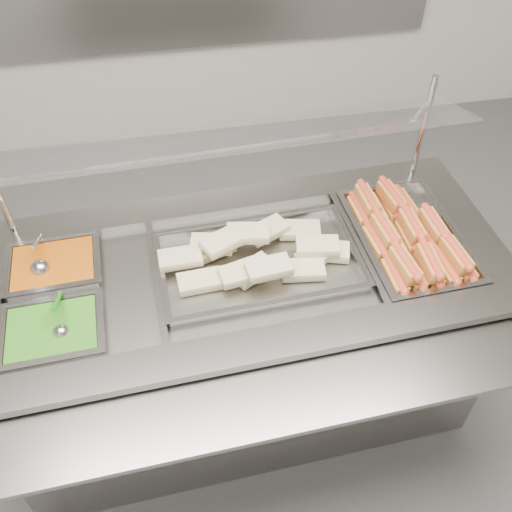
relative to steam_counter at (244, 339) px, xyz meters
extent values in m
cube|color=slate|center=(0.00, 0.00, -0.01)|extent=(1.64, 0.74, 0.78)
cube|color=gray|center=(0.01, -0.31, 0.39)|extent=(1.69, 0.19, 0.03)
cube|color=gray|center=(-0.01, 0.31, 0.39)|extent=(1.69, 0.19, 0.03)
cube|color=gray|center=(0.78, 0.03, 0.39)|extent=(0.14, 0.52, 0.03)
cube|color=black|center=(0.00, 0.00, 0.29)|extent=(1.47, 0.57, 0.02)
cube|color=gray|center=(0.39, 0.02, 0.40)|extent=(0.04, 0.51, 0.01)
cube|color=gray|center=(-0.27, -0.01, 0.40)|extent=(0.04, 0.51, 0.01)
cube|color=gray|center=(0.02, -0.46, 0.36)|extent=(1.62, 0.29, 0.02)
cylinder|color=slate|center=(-0.70, -0.38, 0.33)|extent=(0.03, 0.23, 0.02)
cylinder|color=slate|center=(0.73, -0.32, 0.33)|extent=(0.03, 0.23, 0.02)
cylinder|color=#B8B9BD|center=(0.69, 0.32, 0.60)|extent=(0.02, 0.02, 0.39)
cube|color=silver|center=(-0.01, 0.18, 0.75)|extent=(1.49, 0.32, 0.08)
cube|color=#A93709|center=(-0.58, 0.11, 0.37)|extent=(0.26, 0.21, 0.08)
cube|color=#1E6810|center=(-0.57, -0.15, 0.37)|extent=(0.26, 0.21, 0.08)
cube|color=#AD6724|center=(0.45, -0.14, 0.39)|extent=(0.05, 0.14, 0.05)
cylinder|color=#AF2F1F|center=(0.45, -0.14, 0.41)|extent=(0.03, 0.15, 0.03)
cube|color=#AD6724|center=(0.45, 0.02, 0.39)|extent=(0.06, 0.14, 0.05)
cylinder|color=#AF2F1F|center=(0.45, 0.02, 0.41)|extent=(0.04, 0.15, 0.03)
cube|color=#AD6724|center=(0.44, 0.18, 0.39)|extent=(0.05, 0.14, 0.05)
cylinder|color=#AF2F1F|center=(0.44, 0.18, 0.41)|extent=(0.03, 0.15, 0.03)
cube|color=#AD6724|center=(0.51, -0.14, 0.39)|extent=(0.06, 0.14, 0.05)
cylinder|color=#AF2F1F|center=(0.51, -0.14, 0.41)|extent=(0.04, 0.15, 0.03)
cube|color=#AD6724|center=(0.50, 0.02, 0.39)|extent=(0.05, 0.14, 0.05)
cylinder|color=#AF2F1F|center=(0.50, 0.02, 0.41)|extent=(0.03, 0.15, 0.03)
cube|color=#AD6724|center=(0.50, 0.18, 0.39)|extent=(0.05, 0.14, 0.05)
cylinder|color=#AF2F1F|center=(0.50, 0.18, 0.41)|extent=(0.03, 0.15, 0.03)
cube|color=#AD6724|center=(0.57, -0.13, 0.39)|extent=(0.05, 0.14, 0.05)
cylinder|color=#AF2F1F|center=(0.57, -0.13, 0.41)|extent=(0.04, 0.15, 0.03)
cube|color=#AD6724|center=(0.56, 0.02, 0.39)|extent=(0.05, 0.13, 0.05)
cylinder|color=#AF2F1F|center=(0.56, 0.02, 0.41)|extent=(0.03, 0.15, 0.03)
cube|color=#AD6724|center=(0.55, 0.18, 0.39)|extent=(0.05, 0.14, 0.05)
cylinder|color=#AF2F1F|center=(0.55, 0.18, 0.41)|extent=(0.03, 0.15, 0.03)
cube|color=#AD6724|center=(0.62, -0.13, 0.39)|extent=(0.05, 0.14, 0.05)
cylinder|color=#AF2F1F|center=(0.62, -0.13, 0.41)|extent=(0.04, 0.15, 0.03)
cube|color=#AD6724|center=(0.62, 0.03, 0.39)|extent=(0.05, 0.13, 0.05)
cylinder|color=#AF2F1F|center=(0.62, 0.03, 0.41)|extent=(0.03, 0.15, 0.03)
cube|color=#AD6724|center=(0.61, 0.18, 0.39)|extent=(0.06, 0.14, 0.05)
cylinder|color=#AF2F1F|center=(0.61, 0.18, 0.41)|extent=(0.04, 0.15, 0.03)
cube|color=#AD6724|center=(0.68, -0.13, 0.39)|extent=(0.05, 0.14, 0.05)
cylinder|color=#AF2F1F|center=(0.68, -0.13, 0.41)|extent=(0.03, 0.15, 0.03)
cube|color=#AD6724|center=(0.67, 0.03, 0.39)|extent=(0.05, 0.14, 0.05)
cylinder|color=#AF2F1F|center=(0.67, 0.03, 0.41)|extent=(0.04, 0.15, 0.03)
cube|color=#AD6724|center=(0.48, -0.13, 0.43)|extent=(0.06, 0.14, 0.05)
cylinder|color=#AF2F1F|center=(0.48, -0.13, 0.45)|extent=(0.04, 0.15, 0.03)
cube|color=#AD6724|center=(0.47, 0.02, 0.43)|extent=(0.06, 0.14, 0.05)
cylinder|color=#AF2F1F|center=(0.47, 0.02, 0.45)|extent=(0.04, 0.15, 0.03)
cube|color=#AD6724|center=(0.47, 0.18, 0.43)|extent=(0.05, 0.14, 0.05)
cylinder|color=#AF2F1F|center=(0.47, 0.18, 0.45)|extent=(0.03, 0.15, 0.03)
cube|color=#AD6724|center=(0.56, -0.14, 0.43)|extent=(0.05, 0.14, 0.05)
cylinder|color=#AF2F1F|center=(0.56, -0.14, 0.45)|extent=(0.03, 0.15, 0.03)
cube|color=#AD6724|center=(0.57, 0.03, 0.43)|extent=(0.05, 0.13, 0.05)
cylinder|color=#AF2F1F|center=(0.57, 0.03, 0.45)|extent=(0.03, 0.15, 0.03)
cube|color=#AD6724|center=(0.55, 0.18, 0.43)|extent=(0.06, 0.14, 0.05)
cylinder|color=#AF2F1F|center=(0.55, 0.18, 0.45)|extent=(0.04, 0.15, 0.03)
cube|color=#AD6724|center=(0.65, -0.12, 0.43)|extent=(0.06, 0.14, 0.05)
cylinder|color=#AF2F1F|center=(0.65, -0.12, 0.45)|extent=(0.04, 0.15, 0.03)
cube|color=#AD6724|center=(0.64, 0.02, 0.43)|extent=(0.05, 0.14, 0.05)
cylinder|color=#AF2F1F|center=(0.64, 0.02, 0.45)|extent=(0.03, 0.15, 0.03)
cube|color=tan|center=(-0.01, -0.03, 0.40)|extent=(0.15, 0.11, 0.03)
cube|color=tan|center=(0.03, -0.03, 0.40)|extent=(0.15, 0.13, 0.03)
cube|color=tan|center=(0.24, 0.00, 0.40)|extent=(0.15, 0.13, 0.03)
cube|color=tan|center=(-0.08, 0.09, 0.40)|extent=(0.15, 0.12, 0.03)
cube|color=tan|center=(0.22, 0.12, 0.40)|extent=(0.15, 0.10, 0.03)
cube|color=tan|center=(0.28, 0.00, 0.40)|extent=(0.15, 0.11, 0.03)
cube|color=tan|center=(0.18, -0.06, 0.40)|extent=(0.14, 0.09, 0.03)
cube|color=tan|center=(-0.14, -0.05, 0.40)|extent=(0.14, 0.08, 0.03)
cube|color=tan|center=(-0.08, 0.08, 0.42)|extent=(0.15, 0.10, 0.03)
cube|color=tan|center=(-0.03, 0.09, 0.43)|extent=(0.15, 0.12, 0.03)
cube|color=tan|center=(0.24, 0.00, 0.43)|extent=(0.15, 0.10, 0.03)
cube|color=tan|center=(0.10, 0.11, 0.42)|extent=(0.15, 0.13, 0.03)
cube|color=tan|center=(-0.19, 0.04, 0.42)|extent=(0.14, 0.08, 0.03)
cube|color=tan|center=(-0.01, -0.06, 0.42)|extent=(0.14, 0.10, 0.03)
cube|color=tan|center=(0.03, 0.08, 0.45)|extent=(0.15, 0.10, 0.03)
cube|color=tan|center=(0.07, -0.08, 0.45)|extent=(0.14, 0.09, 0.03)
cube|color=tan|center=(-0.05, 0.06, 0.45)|extent=(0.15, 0.13, 0.03)
sphere|color=#AFAFB4|center=(-0.62, 0.09, 0.41)|extent=(0.06, 0.06, 0.06)
cylinder|color=#AFAFB4|center=(-0.62, 0.16, 0.46)|extent=(0.02, 0.15, 0.09)
sphere|color=#AFAFB4|center=(-0.55, -0.17, 0.40)|extent=(0.05, 0.05, 0.05)
cylinder|color=#167C16|center=(-0.55, -0.10, 0.46)|extent=(0.02, 0.13, 0.08)
camera|label=1|loc=(-0.19, -1.21, 1.70)|focal=40.00mm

